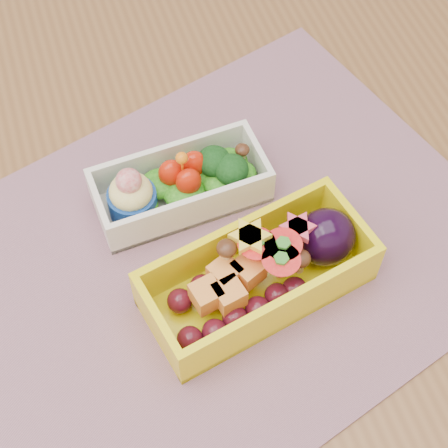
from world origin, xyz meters
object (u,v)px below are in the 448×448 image
object	(u,v)px
placemat	(218,254)
bento_yellow	(262,273)
table	(181,294)
bento_white	(180,185)

from	to	relation	value
placemat	bento_yellow	world-z (taller)	bento_yellow
table	placemat	bearing A→B (deg)	-32.90
table	bento_white	distance (m)	0.13
bento_white	bento_yellow	world-z (taller)	same
table	bento_yellow	bearing A→B (deg)	-49.23
placemat	bento_white	size ratio (longest dim) A/B	2.99
placemat	table	bearing A→B (deg)	147.10
table	placemat	size ratio (longest dim) A/B	2.45
table	bento_white	xyz separation A→B (m)	(0.02, 0.05, 0.12)
table	placemat	xyz separation A→B (m)	(0.03, -0.02, 0.10)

